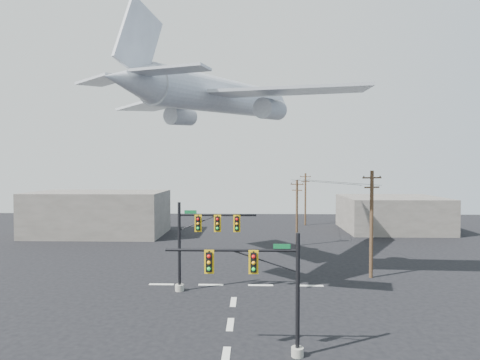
{
  "coord_description": "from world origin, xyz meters",
  "views": [
    {
      "loc": [
        1.31,
        -19.78,
        9.55
      ],
      "look_at": [
        0.56,
        5.0,
        8.69
      ],
      "focal_mm": 30.0,
      "sensor_mm": 36.0,
      "label": 1
    }
  ],
  "objects_px": {
    "signal_mast_far": "(198,241)",
    "utility_pole_c": "(305,198)",
    "signal_mast_near": "(268,289)",
    "utility_pole_b": "(297,211)",
    "utility_pole_a": "(371,222)",
    "airliner": "(224,97)"
  },
  "relations": [
    {
      "from": "signal_mast_near",
      "to": "utility_pole_a",
      "type": "height_order",
      "value": "utility_pole_a"
    },
    {
      "from": "utility_pole_a",
      "to": "utility_pole_c",
      "type": "height_order",
      "value": "utility_pole_a"
    },
    {
      "from": "signal_mast_near",
      "to": "airliner",
      "type": "xyz_separation_m",
      "value": [
        -3.3,
        16.33,
        12.36
      ]
    },
    {
      "from": "utility_pole_b",
      "to": "utility_pole_c",
      "type": "bearing_deg",
      "value": 103.64
    },
    {
      "from": "signal_mast_near",
      "to": "utility_pole_b",
      "type": "bearing_deg",
      "value": 80.79
    },
    {
      "from": "airliner",
      "to": "utility_pole_a",
      "type": "bearing_deg",
      "value": -69.87
    },
    {
      "from": "utility_pole_b",
      "to": "utility_pole_c",
      "type": "relative_size",
      "value": 0.94
    },
    {
      "from": "signal_mast_near",
      "to": "utility_pole_a",
      "type": "xyz_separation_m",
      "value": [
        9.38,
        14.49,
        1.4
      ]
    },
    {
      "from": "utility_pole_b",
      "to": "airliner",
      "type": "bearing_deg",
      "value": -99.12
    },
    {
      "from": "utility_pole_b",
      "to": "signal_mast_near",
      "type": "bearing_deg",
      "value": -74.67
    },
    {
      "from": "signal_mast_near",
      "to": "utility_pole_b",
      "type": "xyz_separation_m",
      "value": [
        4.56,
        28.13,
        0.74
      ]
    },
    {
      "from": "utility_pole_a",
      "to": "utility_pole_b",
      "type": "distance_m",
      "value": 14.49
    },
    {
      "from": "utility_pole_a",
      "to": "signal_mast_far",
      "type": "bearing_deg",
      "value": 176.76
    },
    {
      "from": "signal_mast_far",
      "to": "utility_pole_c",
      "type": "height_order",
      "value": "utility_pole_c"
    },
    {
      "from": "signal_mast_far",
      "to": "utility_pole_c",
      "type": "bearing_deg",
      "value": 69.87
    },
    {
      "from": "utility_pole_a",
      "to": "airliner",
      "type": "height_order",
      "value": "airliner"
    },
    {
      "from": "signal_mast_near",
      "to": "signal_mast_far",
      "type": "distance_m",
      "value": 11.41
    },
    {
      "from": "utility_pole_b",
      "to": "utility_pole_c",
      "type": "height_order",
      "value": "utility_pole_c"
    },
    {
      "from": "utility_pole_a",
      "to": "utility_pole_c",
      "type": "bearing_deg",
      "value": 73.42
    },
    {
      "from": "utility_pole_c",
      "to": "signal_mast_far",
      "type": "bearing_deg",
      "value": -96.38
    },
    {
      "from": "utility_pole_b",
      "to": "utility_pole_c",
      "type": "distance_m",
      "value": 17.03
    },
    {
      "from": "signal_mast_near",
      "to": "airliner",
      "type": "distance_m",
      "value": 20.75
    }
  ]
}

